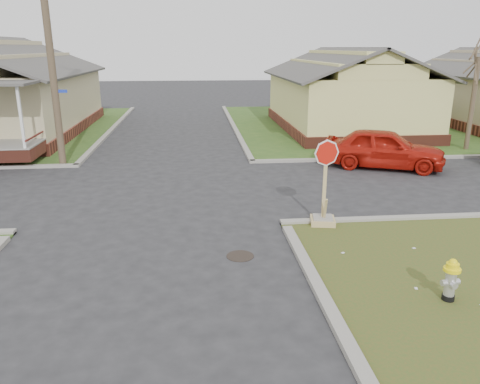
{
  "coord_description": "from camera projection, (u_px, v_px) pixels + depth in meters",
  "views": [
    {
      "loc": [
        1.23,
        -10.4,
        4.66
      ],
      "look_at": [
        2.34,
        1.0,
        1.1
      ],
      "focal_mm": 35.0,
      "sensor_mm": 36.0,
      "label": 1
    }
  ],
  "objects": [
    {
      "name": "ground",
      "position": [
        146.0,
        251.0,
        11.15
      ],
      "size": [
        120.0,
        120.0,
        0.0
      ],
      "primitive_type": "plane",
      "color": "#242426",
      "rests_on": "ground"
    },
    {
      "name": "curbs",
      "position": [
        160.0,
        190.0,
        15.91
      ],
      "size": [
        80.0,
        40.0,
        0.12
      ],
      "primitive_type": null,
      "color": "gray",
      "rests_on": "ground"
    },
    {
      "name": "manhole",
      "position": [
        240.0,
        256.0,
        10.88
      ],
      "size": [
        0.64,
        0.64,
        0.01
      ],
      "primitive_type": "cylinder",
      "color": "black",
      "rests_on": "ground"
    },
    {
      "name": "side_house_yellow",
      "position": [
        345.0,
        92.0,
        27.12
      ],
      "size": [
        7.6,
        11.6,
        4.7
      ],
      "color": "brown",
      "rests_on": "ground"
    },
    {
      "name": "utility_pole",
      "position": [
        50.0,
        47.0,
        17.84
      ],
      "size": [
        1.8,
        0.28,
        9.0
      ],
      "color": "#463928",
      "rests_on": "ground"
    },
    {
      "name": "tree_mid_right",
      "position": [
        472.0,
        104.0,
        21.51
      ],
      "size": [
        0.22,
        0.22,
        4.2
      ],
      "primitive_type": "cylinder",
      "color": "#463928",
      "rests_on": "verge_far_right"
    },
    {
      "name": "fire_hydrant",
      "position": [
        451.0,
        278.0,
        8.77
      ],
      "size": [
        0.32,
        0.32,
        0.85
      ],
      "rotation": [
        0.0,
        0.0,
        0.1
      ],
      "color": "black",
      "rests_on": "ground"
    },
    {
      "name": "stop_sign",
      "position": [
        323.0,
        206.0,
        12.61
      ],
      "size": [
        0.66,
        0.65,
        2.33
      ],
      "rotation": [
        0.0,
        0.0,
        -0.18
      ],
      "color": "tan",
      "rests_on": "ground"
    },
    {
      "name": "red_sedan",
      "position": [
        384.0,
        148.0,
        18.66
      ],
      "size": [
        5.0,
        3.53,
        1.58
      ],
      "primitive_type": "imported",
      "rotation": [
        0.0,
        0.0,
        1.17
      ],
      "color": "#AC160C",
      "rests_on": "ground"
    }
  ]
}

